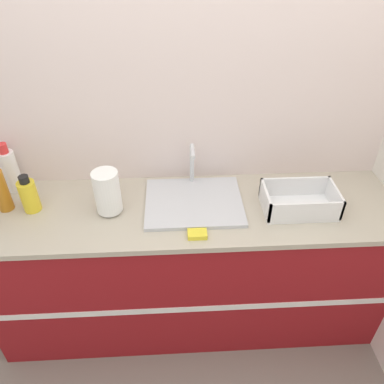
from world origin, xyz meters
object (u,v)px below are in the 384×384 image
object	(u,v)px
sink	(194,200)
paper_towel_roll	(107,192)
dish_rack	(299,202)
bottle_amber	(0,189)
bottle_yellow	(29,195)
bottle_white_spray	(10,170)

from	to	relation	value
sink	paper_towel_roll	world-z (taller)	sink
dish_rack	bottle_amber	xyz separation A→B (m)	(-1.47, 0.08, 0.08)
paper_towel_roll	dish_rack	distance (m)	0.95
bottle_yellow	bottle_white_spray	bearing A→B (deg)	127.80
sink	bottle_amber	distance (m)	0.95
dish_rack	bottle_amber	world-z (taller)	bottle_amber
sink	bottle_yellow	size ratio (longest dim) A/B	2.45
paper_towel_roll	dish_rack	world-z (taller)	paper_towel_roll
paper_towel_roll	bottle_white_spray	size ratio (longest dim) A/B	0.83
paper_towel_roll	bottle_yellow	distance (m)	0.39
dish_rack	bottle_yellow	world-z (taller)	bottle_yellow
sink	bottle_white_spray	world-z (taller)	bottle_white_spray
bottle_amber	bottle_yellow	world-z (taller)	bottle_amber
dish_rack	bottle_white_spray	xyz separation A→B (m)	(-1.48, 0.25, 0.08)
sink	bottle_white_spray	distance (m)	0.98
paper_towel_roll	bottle_yellow	xyz separation A→B (m)	(-0.39, 0.04, -0.03)
paper_towel_roll	dish_rack	xyz separation A→B (m)	(0.95, -0.04, -0.07)
bottle_white_spray	bottle_yellow	bearing A→B (deg)	-52.20
dish_rack	bottle_white_spray	world-z (taller)	bottle_white_spray
bottle_amber	bottle_yellow	bearing A→B (deg)	-5.79
bottle_white_spray	sink	bearing A→B (deg)	-10.42
paper_towel_roll	bottle_white_spray	bearing A→B (deg)	157.78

